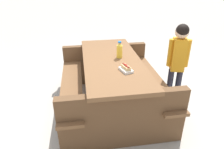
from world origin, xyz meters
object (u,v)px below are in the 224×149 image
(child_in_coat, at_px, (178,55))
(hotdog_tray, at_px, (126,69))
(picnic_table, at_px, (112,80))
(soda_bottle, at_px, (120,50))

(child_in_coat, bearing_deg, hotdog_tray, -68.58)
(hotdog_tray, distance_m, child_in_coat, 0.90)
(picnic_table, xyz_separation_m, child_in_coat, (0.05, 0.93, 0.32))
(child_in_coat, bearing_deg, soda_bottle, -97.40)
(hotdog_tray, xyz_separation_m, child_in_coat, (-0.33, 0.84, -0.01))
(child_in_coat, bearing_deg, picnic_table, -93.38)
(hotdog_tray, bearing_deg, picnic_table, -166.32)
(soda_bottle, bearing_deg, child_in_coat, 82.60)
(soda_bottle, relative_size, hotdog_tray, 1.13)
(hotdog_tray, height_order, child_in_coat, child_in_coat)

